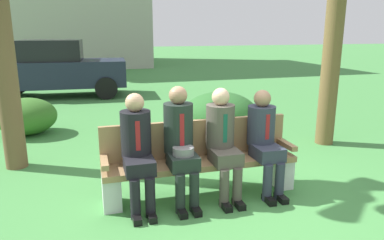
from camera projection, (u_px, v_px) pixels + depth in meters
name	position (u px, v px, depth m)	size (l,w,h in m)	color
ground_plane	(228.00, 201.00, 4.28)	(80.00, 80.00, 0.00)	#3F813E
park_bench	(200.00, 159.00, 4.39)	(2.34, 0.44, 0.90)	#99754C
seated_man_leftmost	(137.00, 146.00, 3.99)	(0.34, 0.72, 1.30)	black
seated_man_centerleft	(180.00, 140.00, 4.12)	(0.34, 0.72, 1.35)	#1E2823
seated_man_centerright	(223.00, 138.00, 4.26)	(0.34, 0.72, 1.31)	#4C473D
seated_man_rightmost	(264.00, 136.00, 4.41)	(0.34, 0.72, 1.26)	#2D3342
shrub_near_bench	(220.00, 116.00, 6.54)	(1.41, 1.30, 0.88)	#285E27
shrub_mid_lawn	(26.00, 116.00, 6.93)	(1.13, 1.04, 0.71)	#346723
parked_car_near	(57.00, 69.00, 10.75)	(3.99, 1.90, 1.68)	#1E2338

